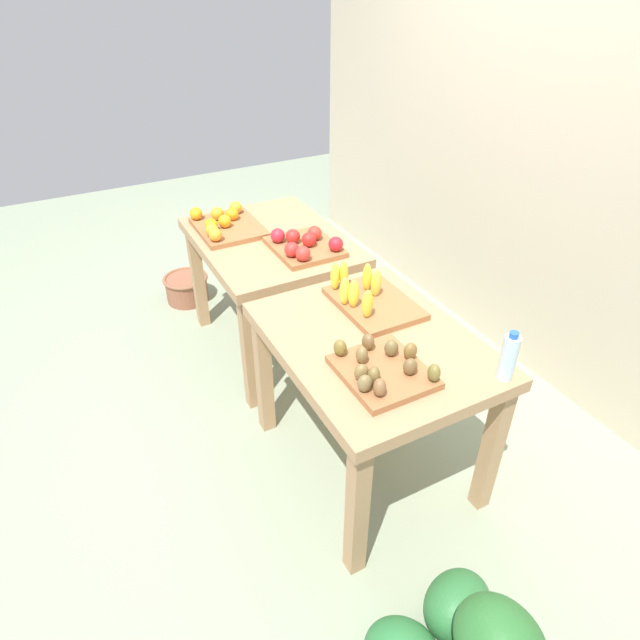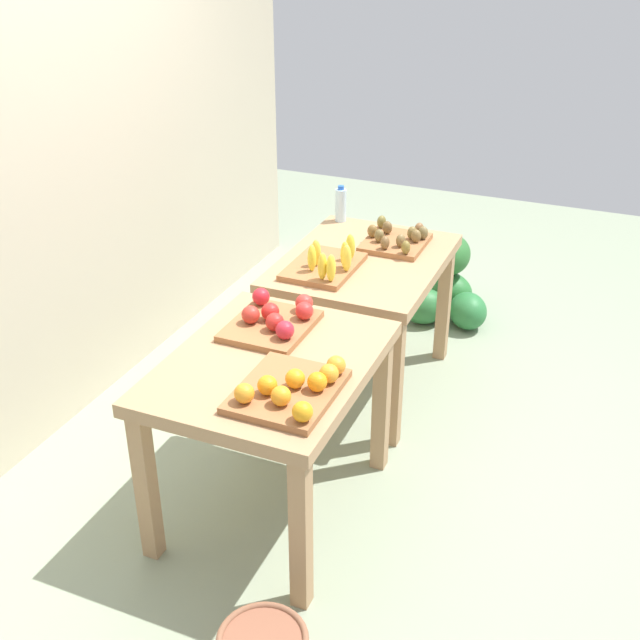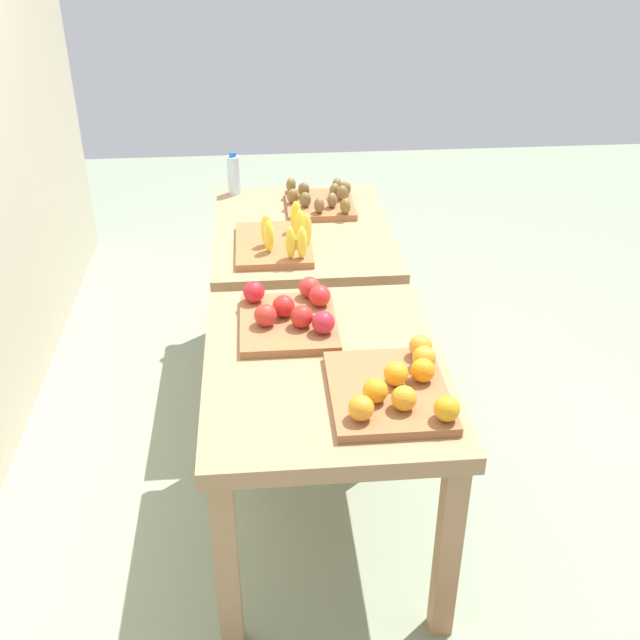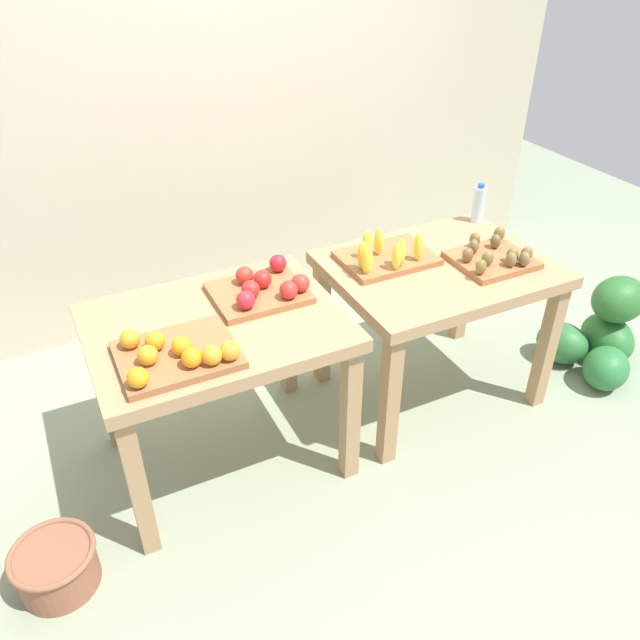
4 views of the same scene
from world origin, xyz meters
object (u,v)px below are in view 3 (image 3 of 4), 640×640
object	(u,v)px
orange_bin	(396,387)
display_table_left	(325,390)
kiwi_bin	(321,201)
watermelon_pile	(330,248)
water_bottle	(234,174)
display_table_right	(302,250)
apple_bin	(291,315)
banana_crate	(279,240)

from	to	relation	value
orange_bin	display_table_left	bearing A→B (deg)	42.52
kiwi_bin	watermelon_pile	world-z (taller)	kiwi_bin
orange_bin	water_bottle	size ratio (longest dim) A/B	2.09
display_table_right	kiwi_bin	bearing A→B (deg)	-25.05
kiwi_bin	watermelon_pile	xyz separation A→B (m)	(0.77, -0.12, -0.61)
apple_bin	watermelon_pile	size ratio (longest dim) A/B	0.66
orange_bin	watermelon_pile	bearing A→B (deg)	-0.80
display_table_left	orange_bin	distance (m)	0.33
apple_bin	display_table_right	bearing A→B (deg)	-6.49
watermelon_pile	kiwi_bin	bearing A→B (deg)	170.85
display_table_left	water_bottle	bearing A→B (deg)	11.11
banana_crate	water_bottle	distance (m)	0.72
display_table_left	water_bottle	distance (m)	1.62
orange_bin	banana_crate	bearing A→B (deg)	15.86
water_bottle	orange_bin	bearing A→B (deg)	-164.20
display_table_left	apple_bin	size ratio (longest dim) A/B	2.50
apple_bin	display_table_left	bearing A→B (deg)	-158.56
display_table_right	orange_bin	distance (m)	1.36
display_table_right	water_bottle	size ratio (longest dim) A/B	4.89
display_table_left	watermelon_pile	xyz separation A→B (m)	(2.12, -0.23, -0.46)
display_table_right	orange_bin	size ratio (longest dim) A/B	2.34
kiwi_bin	water_bottle	bearing A→B (deg)	61.12
water_bottle	kiwi_bin	bearing A→B (deg)	-118.88
display_table_right	apple_bin	size ratio (longest dim) A/B	2.50
display_table_left	orange_bin	xyz separation A→B (m)	(-0.21, -0.20, 0.15)
display_table_left	banana_crate	size ratio (longest dim) A/B	2.36
orange_bin	kiwi_bin	size ratio (longest dim) A/B	1.20
display_table_right	watermelon_pile	distance (m)	1.12
apple_bin	banana_crate	bearing A→B (deg)	1.50
orange_bin	water_bottle	bearing A→B (deg)	15.80
display_table_left	banana_crate	world-z (taller)	banana_crate
watermelon_pile	display_table_right	bearing A→B (deg)	167.03
watermelon_pile	banana_crate	bearing A→B (deg)	164.34
display_table_right	water_bottle	distance (m)	0.59
apple_bin	water_bottle	bearing A→B (deg)	9.03
display_table_right	banana_crate	xyz separation A→B (m)	(-0.23, 0.12, 0.16)
display_table_left	apple_bin	bearing A→B (deg)	21.44
kiwi_bin	watermelon_pile	distance (m)	0.99
apple_bin	kiwi_bin	world-z (taller)	apple_bin
water_bottle	watermelon_pile	distance (m)	1.02
water_bottle	watermelon_pile	size ratio (longest dim) A/B	0.34
kiwi_bin	display_table_right	bearing A→B (deg)	154.95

